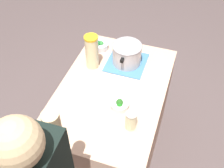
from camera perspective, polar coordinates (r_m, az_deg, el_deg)
ground_plane at (r=2.75m, az=-0.00°, el=-13.20°), size 8.00×8.00×0.00m
counter_slab at (r=2.39m, az=-0.00°, el=-7.96°), size 1.19×0.79×0.85m
dish_cloth at (r=2.27m, az=3.03°, el=4.50°), size 0.32×0.31×0.01m
cooking_pot at (r=2.21m, az=3.12°, el=6.33°), size 0.31×0.24×0.17m
lemonade_pitcher at (r=2.15m, az=-4.22°, el=6.72°), size 0.11×0.11×0.29m
mason_jar at (r=1.79m, az=3.97°, el=-7.58°), size 0.08×0.08×0.14m
broccoli_bowl_front at (r=1.92m, az=1.60°, el=-4.33°), size 0.13×0.13×0.08m
broccoli_bowl_center at (r=2.39m, az=-2.44°, el=8.02°), size 0.13×0.13×0.09m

